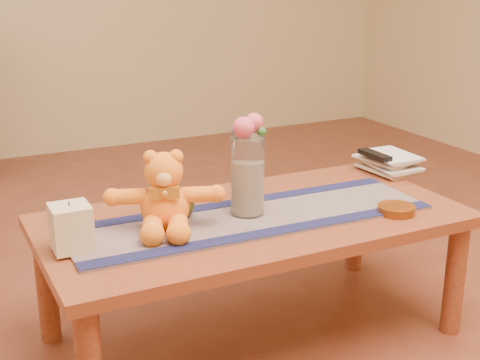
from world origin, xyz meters
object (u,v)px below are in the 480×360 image
book_bottom (372,172)px  tv_remote (375,155)px  bronze_ball (183,205)px  teddy_bear (165,191)px  amber_dish (396,210)px  pillar_candle (71,227)px  glass_vase (248,176)px

book_bottom → tv_remote: size_ratio=1.39×
tv_remote → bronze_ball: bearing=-174.3°
book_bottom → tv_remote: bearing=-93.0°
teddy_bear → amber_dish: teddy_bear is taller
tv_remote → pillar_candle: bearing=-171.8°
teddy_bear → tv_remote: size_ratio=2.17×
glass_vase → tv_remote: (0.65, 0.17, -0.05)m
glass_vase → tv_remote: 0.67m
glass_vase → tv_remote: glass_vase is taller
pillar_candle → glass_vase: size_ratio=0.51×
bronze_ball → book_bottom: 0.86m
bronze_ball → teddy_bear: bearing=-144.1°
bronze_ball → glass_vase: bearing=-19.3°
glass_vase → amber_dish: 0.51m
bronze_ball → tv_remote: (0.85, 0.10, 0.04)m
teddy_bear → pillar_candle: teddy_bear is taller
pillar_candle → book_bottom: size_ratio=0.60×
glass_vase → book_bottom: glass_vase is taller
amber_dish → teddy_bear: bearing=163.7°
teddy_bear → pillar_candle: 0.31m
book_bottom → tv_remote: (0.00, -0.01, 0.07)m
glass_vase → amber_dish: (0.45, -0.21, -0.12)m
book_bottom → amber_dish: amber_dish is taller
glass_vase → amber_dish: glass_vase is taller
pillar_candle → bronze_ball: 0.40m
teddy_bear → book_bottom: size_ratio=1.56×
teddy_bear → glass_vase: size_ratio=1.34×
bronze_ball → book_bottom: bearing=7.5°
pillar_candle → tv_remote: (1.23, 0.20, 0.01)m
teddy_bear → amber_dish: 0.78m
bronze_ball → tv_remote: tv_remote is taller
glass_vase → pillar_candle: bearing=-176.8°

